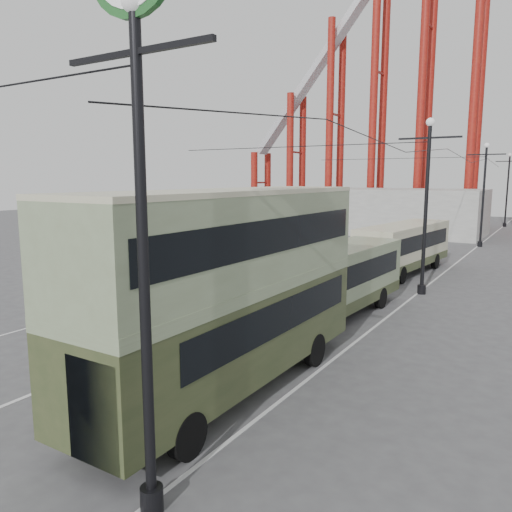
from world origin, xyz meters
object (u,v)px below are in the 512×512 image
Objects in this scene: lamp_post_near at (137,80)px; pedestrian at (319,304)px; double_decker_bus at (230,281)px; single_decker_green at (329,281)px; single_decker_cream at (404,246)px.

pedestrian is at bearing 101.15° from lamp_post_near.
double_decker_bus is 8.43m from pedestrian.
double_decker_bus is 0.98× the size of single_decker_green.
single_decker_cream reaches higher than pedestrian.
lamp_post_near is 6.93× the size of pedestrian.
single_decker_cream reaches higher than single_decker_green.
single_decker_cream is at bearing 94.29° from single_decker_green.
double_decker_bus is 7.10× the size of pedestrian.
lamp_post_near is 15.10m from single_decker_green.
double_decker_bus reaches higher than single_decker_cream.
pedestrian is (-0.10, -13.22, -1.04)m from single_decker_cream.
single_decker_green reaches higher than pedestrian.
single_decker_cream is at bearing -133.15° from pedestrian.
single_decker_cream is at bearing 92.31° from double_decker_bus.
single_decker_green is at bearing -176.00° from pedestrian.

